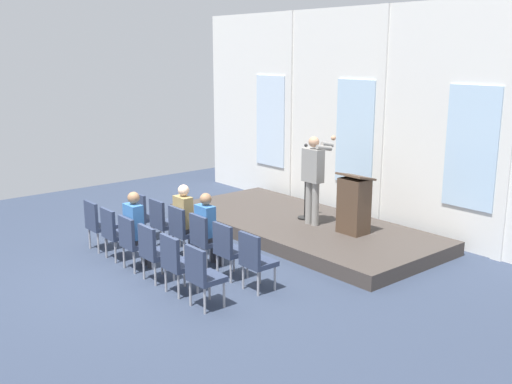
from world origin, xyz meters
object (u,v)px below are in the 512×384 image
(chair_r0_c3, at_px, (204,237))
(chair_r1_c4, at_px, (177,261))
(mic_stand, at_px, (305,203))
(chair_r0_c0, at_px, (144,213))
(lectern, at_px, (354,205))
(audience_r1_c2, at_px, (137,226))
(audience_r0_c2, at_px, (186,217))
(chair_r0_c2, at_px, (182,229))
(chair_r1_c1, at_px, (114,230))
(speaker, at_px, (313,174))
(chair_r0_c1, at_px, (162,220))
(chair_r1_c2, at_px, (133,240))
(chair_r1_c3, at_px, (154,250))
(chair_r0_c5, at_px, (255,258))
(audience_r0_c3, at_px, (208,226))
(chair_r1_c5, at_px, (202,273))
(chair_r1_c0, at_px, (97,222))
(chair_r0_c4, at_px, (228,247))

(chair_r0_c3, height_order, chair_r1_c4, same)
(mic_stand, distance_m, chair_r0_c0, 3.23)
(lectern, relative_size, audience_r1_c2, 0.86)
(audience_r0_c2, bearing_deg, chair_r0_c2, -90.00)
(mic_stand, height_order, lectern, mic_stand)
(chair_r0_c2, distance_m, chair_r1_c1, 1.19)
(speaker, height_order, lectern, speaker)
(chair_r0_c1, bearing_deg, chair_r1_c1, -90.00)
(chair_r1_c2, bearing_deg, chair_r0_c1, 124.43)
(chair_r1_c3, xyz_separation_m, chair_r1_c4, (0.67, 0.00, 0.00))
(chair_r0_c5, bearing_deg, audience_r1_c2, -155.92)
(audience_r0_c3, bearing_deg, mic_stand, 98.87)
(chair_r0_c2, bearing_deg, chair_r0_c3, 0.00)
(chair_r0_c0, relative_size, chair_r0_c3, 1.00)
(chair_r0_c0, relative_size, chair_r1_c2, 1.00)
(mic_stand, height_order, chair_r1_c4, mic_stand)
(mic_stand, distance_m, audience_r0_c3, 2.77)
(audience_r0_c2, height_order, audience_r1_c2, audience_r1_c2)
(audience_r1_c2, bearing_deg, audience_r0_c2, 90.00)
(chair_r0_c2, relative_size, audience_r0_c3, 0.72)
(chair_r1_c1, xyz_separation_m, chair_r1_c5, (2.70, 0.00, 0.00))
(audience_r0_c2, distance_m, chair_r0_c5, 2.03)
(audience_r0_c2, bearing_deg, chair_r1_c5, -27.76)
(lectern, distance_m, audience_r0_c3, 2.87)
(chair_r0_c1, relative_size, chair_r1_c1, 1.00)
(chair_r1_c3, bearing_deg, mic_stand, 96.40)
(audience_r0_c2, xyz_separation_m, audience_r1_c2, (0.00, -0.98, 0.01))
(mic_stand, xyz_separation_m, chair_r0_c0, (-1.60, -2.81, -0.06))
(chair_r0_c0, height_order, chair_r1_c2, same)
(chair_r0_c1, relative_size, chair_r1_c5, 1.00)
(speaker, xyz_separation_m, audience_r0_c3, (0.03, -2.55, -0.56))
(speaker, relative_size, chair_r1_c2, 1.87)
(chair_r1_c2, bearing_deg, chair_r1_c4, 0.00)
(lectern, relative_size, chair_r1_c0, 1.23)
(audience_r0_c2, relative_size, chair_r0_c5, 1.41)
(chair_r1_c0, bearing_deg, lectern, 52.66)
(chair_r0_c1, distance_m, chair_r0_c5, 2.70)
(audience_r0_c3, height_order, chair_r1_c5, audience_r0_c3)
(chair_r0_c5, distance_m, chair_r1_c4, 1.19)
(mic_stand, xyz_separation_m, chair_r0_c3, (0.43, -2.81, -0.06))
(lectern, distance_m, chair_r0_c3, 2.96)
(chair_r0_c4, distance_m, chair_r0_c5, 0.67)
(chair_r0_c0, bearing_deg, chair_r1_c4, -20.04)
(audience_r0_c2, distance_m, chair_r1_c2, 1.08)
(chair_r0_c5, bearing_deg, chair_r1_c5, -90.00)
(chair_r0_c5, xyz_separation_m, audience_r1_c2, (-2.02, -0.90, 0.21))
(chair_r1_c3, bearing_deg, chair_r0_c1, 143.89)
(chair_r0_c4, bearing_deg, lectern, 85.92)
(lectern, height_order, audience_r0_c2, lectern)
(audience_r0_c2, bearing_deg, chair_r1_c0, -141.71)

